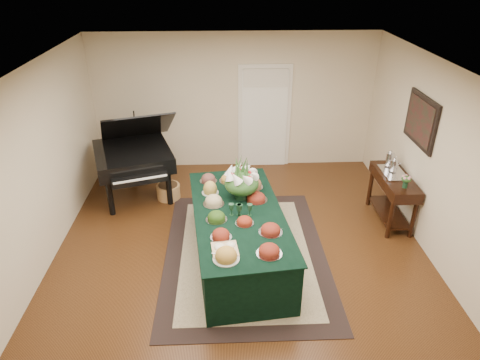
{
  "coord_description": "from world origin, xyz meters",
  "views": [
    {
      "loc": [
        -0.23,
        -5.15,
        3.96
      ],
      "look_at": [
        0.0,
        0.3,
        1.05
      ],
      "focal_mm": 32.0,
      "sensor_mm": 36.0,
      "label": 1
    }
  ],
  "objects_px": {
    "floral_centerpiece": "(242,179)",
    "grand_piano": "(134,156)",
    "mahogany_sideboard": "(394,187)",
    "buffet_table": "(238,236)"
  },
  "relations": [
    {
      "from": "buffet_table",
      "to": "grand_piano",
      "type": "xyz_separation_m",
      "value": [
        -1.78,
        1.94,
        0.39
      ]
    },
    {
      "from": "floral_centerpiece",
      "to": "grand_piano",
      "type": "distance_m",
      "value": 2.43
    },
    {
      "from": "floral_centerpiece",
      "to": "grand_piano",
      "type": "relative_size",
      "value": 0.28
    },
    {
      "from": "buffet_table",
      "to": "mahogany_sideboard",
      "type": "relative_size",
      "value": 2.29
    },
    {
      "from": "mahogany_sideboard",
      "to": "buffet_table",
      "type": "bearing_deg",
      "value": -160.06
    },
    {
      "from": "buffet_table",
      "to": "mahogany_sideboard",
      "type": "xyz_separation_m",
      "value": [
        2.54,
        0.92,
        0.23
      ]
    },
    {
      "from": "grand_piano",
      "to": "floral_centerpiece",
      "type": "bearing_deg",
      "value": -40.08
    },
    {
      "from": "grand_piano",
      "to": "mahogany_sideboard",
      "type": "relative_size",
      "value": 1.55
    },
    {
      "from": "floral_centerpiece",
      "to": "mahogany_sideboard",
      "type": "distance_m",
      "value": 2.57
    },
    {
      "from": "floral_centerpiece",
      "to": "mahogany_sideboard",
      "type": "height_order",
      "value": "floral_centerpiece"
    }
  ]
}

